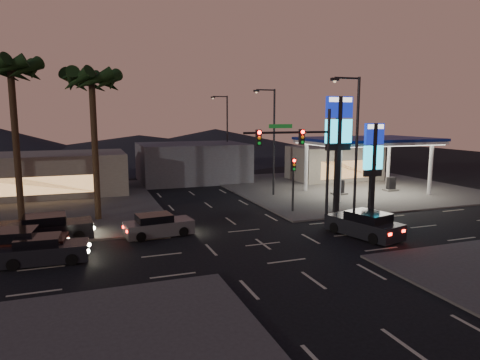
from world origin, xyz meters
name	(u,v)px	position (x,y,z in m)	size (l,w,h in m)	color
ground	(263,244)	(0.00, 0.00, 0.00)	(140.00, 140.00, 0.00)	black
corner_lot_ne	(343,187)	(16.00, 16.00, 0.06)	(24.00, 24.00, 0.12)	#47443F
corner_lot_nw	(6,209)	(-16.00, 16.00, 0.06)	(24.00, 24.00, 0.12)	#47443F
gas_station	(368,142)	(16.00, 12.00, 5.08)	(12.20, 8.20, 5.47)	silver
convenience_store	(334,163)	(18.00, 21.00, 2.00)	(10.00, 6.00, 4.00)	#726B5B
pylon_sign_tall	(339,131)	(8.50, 5.50, 6.39)	(2.20, 0.35, 9.00)	black
pylon_sign_short	(373,154)	(11.00, 4.50, 4.66)	(1.60, 0.35, 7.00)	black
traffic_signal_mast	(305,152)	(3.76, 1.99, 5.23)	(6.10, 0.39, 8.00)	black
pedestal_signal	(293,176)	(5.50, 6.98, 2.92)	(0.32, 0.39, 4.30)	black
streetlight_near	(354,144)	(6.79, 1.00, 5.72)	(2.14, 0.25, 10.00)	black
streetlight_mid	(272,136)	(6.79, 14.00, 5.72)	(2.14, 0.25, 10.00)	black
streetlight_far	(226,131)	(6.79, 28.00, 5.72)	(2.14, 0.25, 10.00)	black
palm_a	(92,89)	(-9.00, 9.50, 9.43)	(4.41, 4.41, 10.86)	black
palm_b	(11,79)	(-14.00, 9.50, 9.97)	(4.41, 4.41, 11.46)	black
building_far_west	(38,175)	(-14.00, 22.00, 2.00)	(16.00, 8.00, 4.00)	#726B5B
building_far_mid	(192,162)	(2.00, 26.00, 2.20)	(12.00, 9.00, 4.40)	#4C4C51
hill_right	(215,142)	(15.00, 60.00, 2.50)	(50.00, 50.00, 5.00)	black
hill_center	(140,146)	(0.00, 60.00, 2.00)	(60.00, 60.00, 4.00)	black
car_lane_a_front	(44,250)	(-11.93, 0.87, 0.66)	(4.44, 2.05, 1.42)	black
car_lane_a_mid	(17,245)	(-13.29, 2.03, 0.74)	(5.03, 2.51, 1.59)	black
car_lane_b_front	(158,226)	(-5.57, 3.92, 0.66)	(4.49, 2.24, 1.42)	#58585B
car_lane_b_mid	(50,229)	(-11.92, 5.15, 0.74)	(5.01, 2.33, 1.60)	black
suv_station	(365,225)	(6.68, -0.63, 0.75)	(3.22, 5.16, 1.61)	black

